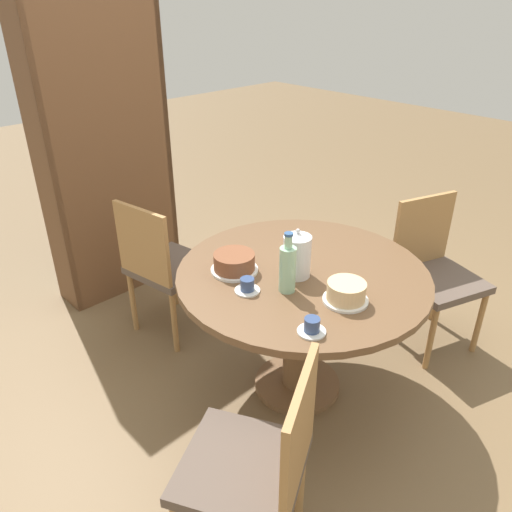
% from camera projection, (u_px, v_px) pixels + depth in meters
% --- Properties ---
extents(ground_plane, '(14.00, 14.00, 0.00)m').
position_uv_depth(ground_plane, '(297.00, 385.00, 2.72)').
color(ground_plane, brown).
extents(dining_table, '(1.21, 1.21, 0.72)m').
position_uv_depth(dining_table, '(301.00, 298.00, 2.45)').
color(dining_table, brown).
rests_on(dining_table, ground_plane).
extents(chair_a, '(0.57, 0.57, 0.88)m').
position_uv_depth(chair_a, '(259.00, 463.00, 1.71)').
color(chair_a, '#A87A47').
rests_on(chair_a, ground_plane).
extents(chair_b, '(0.53, 0.53, 0.88)m').
position_uv_depth(chair_b, '(434.00, 270.00, 2.89)').
color(chair_b, '#A87A47').
rests_on(chair_b, ground_plane).
extents(chair_c, '(0.48, 0.48, 0.88)m').
position_uv_depth(chair_c, '(163.00, 264.00, 2.94)').
color(chair_c, '#A87A47').
rests_on(chair_c, ground_plane).
extents(bookshelf, '(0.84, 0.28, 1.93)m').
position_uv_depth(bookshelf, '(107.00, 159.00, 3.22)').
color(bookshelf, brown).
rests_on(bookshelf, ground_plane).
extents(coffee_pot, '(0.13, 0.13, 0.24)m').
position_uv_depth(coffee_pot, '(296.00, 254.00, 2.30)').
color(coffee_pot, silver).
rests_on(coffee_pot, dining_table).
extents(water_bottle, '(0.07, 0.07, 0.29)m').
position_uv_depth(water_bottle, '(288.00, 268.00, 2.18)').
color(water_bottle, '#99C6A3').
rests_on(water_bottle, dining_table).
extents(cake_main, '(0.23, 0.23, 0.09)m').
position_uv_depth(cake_main, '(234.00, 263.00, 2.37)').
color(cake_main, white).
rests_on(cake_main, dining_table).
extents(cake_second, '(0.20, 0.20, 0.09)m').
position_uv_depth(cake_second, '(346.00, 292.00, 2.14)').
color(cake_second, white).
rests_on(cake_second, dining_table).
extents(cup_a, '(0.12, 0.12, 0.07)m').
position_uv_depth(cup_a, '(247.00, 286.00, 2.22)').
color(cup_a, silver).
rests_on(cup_a, dining_table).
extents(cup_b, '(0.12, 0.12, 0.07)m').
position_uv_depth(cup_b, '(312.00, 327.00, 1.95)').
color(cup_b, silver).
rests_on(cup_b, dining_table).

